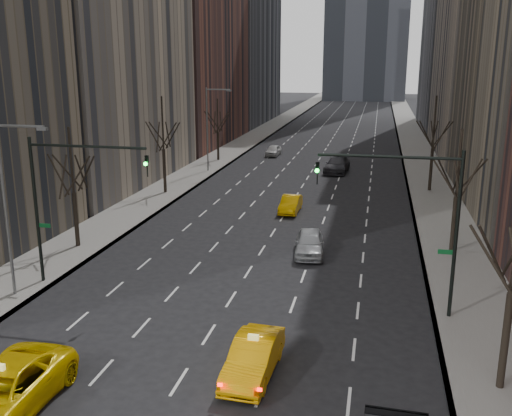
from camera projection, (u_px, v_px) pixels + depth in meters
The scene contains 18 objects.
sidewalk_left at pixel (249, 140), 86.91m from camera, with size 4.50×320.00×0.15m, color slate.
sidewalk_right at pixel (415, 145), 81.93m from camera, with size 4.50×320.00×0.15m, color slate.
tree_lw_b at pixel (74, 193), 36.75m from camera, with size 3.36×3.50×7.82m.
tree_lw_c at pixel (164, 150), 51.80m from camera, with size 3.36×3.50×8.74m.
tree_lw_d at pixel (218, 132), 68.95m from camera, with size 3.36×3.50×7.36m.
tree_rw_a at pixel (511, 295), 20.48m from camera, with size 3.36×3.50×8.28m.
tree_rw_b at pixel (456, 197), 35.66m from camera, with size 3.36×3.50×7.82m.
tree_rw_c at pixel (433, 149), 52.60m from camera, with size 3.36×3.50×8.74m.
traffic_mast_left at pixel (63, 188), 30.04m from camera, with size 6.69×0.39×8.00m.
traffic_mast_right at pixel (420, 206), 26.33m from camera, with size 6.69×0.39×8.00m.
streetlight_near at pixel (10, 193), 28.47m from camera, with size 2.83×0.22×9.00m.
streetlight_far at pixel (210, 121), 61.57m from camera, with size 2.83×0.22×9.00m.
taxi_suv at pixel (2, 392), 19.83m from camera, with size 2.85×6.17×1.72m, color #DFB704.
taxi_sedan at pixel (253, 357), 22.32m from camera, with size 1.60×4.59×1.51m, color #FFAB05.
silver_sedan_ahead at pixel (309, 243), 36.22m from camera, with size 1.80×4.46×1.52m, color #96999E.
far_taxi at pixel (291, 204), 46.25m from camera, with size 1.42×4.07×1.34m, color #FBB305.
far_suv_grey at pixel (337, 165), 62.60m from camera, with size 2.36×5.81×1.69m, color #2E2D33.
far_car_white at pixel (273, 150), 73.38m from camera, with size 1.61×3.99×1.36m, color silver.
Camera 1 is at (7.03, -14.53, 12.08)m, focal length 40.00 mm.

